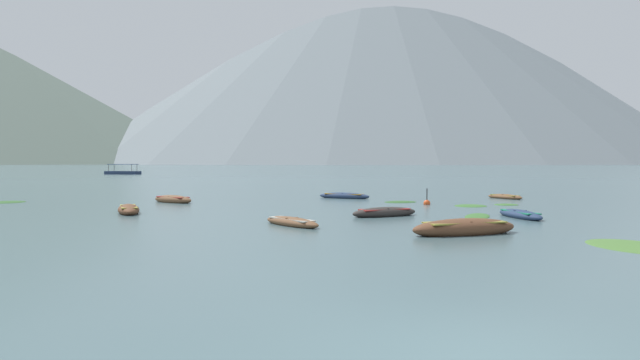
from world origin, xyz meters
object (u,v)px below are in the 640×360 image
object	(u,v)px
rowboat_9	(173,200)
ferry_0	(123,172)
rowboat_8	(385,213)
rowboat_2	(465,228)
rowboat_5	(129,210)
rowboat_0	(505,197)
rowboat_1	(292,222)
rowboat_6	(520,215)
rowboat_3	(344,196)
mooring_buoy	(427,203)

from	to	relation	value
rowboat_9	ferry_0	size ratio (longest dim) A/B	0.41
rowboat_8	rowboat_9	distance (m)	15.88
rowboat_2	rowboat_8	distance (m)	6.99
rowboat_5	rowboat_8	bearing A→B (deg)	-7.54
rowboat_0	ferry_0	world-z (taller)	ferry_0
rowboat_8	rowboat_5	bearing A→B (deg)	172.46
rowboat_1	rowboat_2	size ratio (longest dim) A/B	0.74
rowboat_5	rowboat_2	bearing A→B (deg)	-28.90
rowboat_0	rowboat_9	xyz separation A→B (m)	(-23.39, -3.60, 0.06)
rowboat_6	rowboat_1	bearing A→B (deg)	-164.08
rowboat_9	rowboat_8	bearing A→B (deg)	-35.91
rowboat_3	rowboat_9	bearing A→B (deg)	-160.85
rowboat_2	rowboat_5	distance (m)	17.42
rowboat_3	mooring_buoy	distance (m)	7.78
rowboat_5	rowboat_8	world-z (taller)	rowboat_5
rowboat_1	rowboat_9	distance (m)	15.66
rowboat_1	mooring_buoy	xyz separation A→B (m)	(8.01, 11.14, -0.04)
rowboat_6	rowboat_8	distance (m)	6.44
rowboat_3	mooring_buoy	xyz separation A→B (m)	(4.88, -6.07, -0.06)
rowboat_1	rowboat_5	xyz separation A→B (m)	(-8.77, 5.61, 0.04)
rowboat_1	rowboat_8	xyz separation A→B (m)	(4.40, 3.87, 0.04)
rowboat_0	rowboat_6	distance (m)	14.31
rowboat_6	rowboat_8	world-z (taller)	rowboat_8
rowboat_8	ferry_0	size ratio (longest dim) A/B	0.44
rowboat_1	mooring_buoy	size ratio (longest dim) A/B	2.88
rowboat_2	rowboat_1	bearing A→B (deg)	156.58
rowboat_3	rowboat_5	bearing A→B (deg)	-135.75
rowboat_3	rowboat_8	distance (m)	13.40
rowboat_8	rowboat_6	bearing A→B (deg)	-7.02
rowboat_1	ferry_0	xyz separation A→B (m)	(-43.13, 101.09, 0.31)
rowboat_2	rowboat_9	distance (m)	21.88
rowboat_1	rowboat_3	bearing A→B (deg)	79.66
rowboat_1	rowboat_2	world-z (taller)	rowboat_2
rowboat_2	mooring_buoy	xyz separation A→B (m)	(1.53, 13.95, -0.12)
rowboat_2	rowboat_8	xyz separation A→B (m)	(-2.08, 6.68, -0.05)
rowboat_0	rowboat_1	xyz separation A→B (m)	(-14.94, -16.78, 0.01)
rowboat_3	rowboat_9	distance (m)	12.27
rowboat_0	rowboat_9	bearing A→B (deg)	-171.25
rowboat_2	ferry_0	distance (m)	115.14
rowboat_5	rowboat_3	bearing A→B (deg)	44.25
rowboat_9	rowboat_3	bearing A→B (deg)	19.15
rowboat_8	mooring_buoy	xyz separation A→B (m)	(3.61, 7.27, -0.07)
rowboat_0	mooring_buoy	xyz separation A→B (m)	(-6.93, -5.64, -0.03)
rowboat_9	ferry_0	distance (m)	94.51
rowboat_2	rowboat_6	bearing A→B (deg)	53.80
rowboat_2	rowboat_6	xyz separation A→B (m)	(4.31, 5.89, -0.08)
rowboat_5	mooring_buoy	bearing A→B (deg)	18.24
rowboat_8	mooring_buoy	distance (m)	8.12
rowboat_3	rowboat_6	bearing A→B (deg)	-61.54
rowboat_8	ferry_0	distance (m)	108.23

